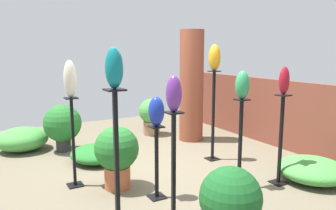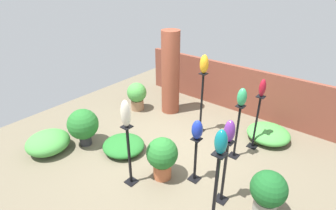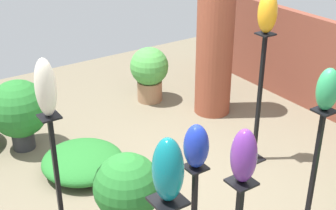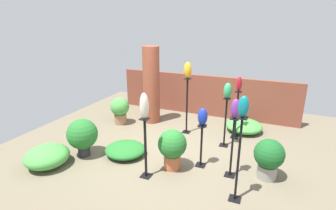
{
  "view_description": "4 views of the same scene",
  "coord_description": "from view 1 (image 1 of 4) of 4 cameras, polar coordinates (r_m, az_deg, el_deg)",
  "views": [
    {
      "loc": [
        4.17,
        -2.11,
        1.8
      ],
      "look_at": [
        -0.29,
        0.4,
        0.95
      ],
      "focal_mm": 35.0,
      "sensor_mm": 36.0,
      "label": 1
    },
    {
      "loc": [
        2.73,
        -3.57,
        3.47
      ],
      "look_at": [
        -0.17,
        0.02,
        1.11
      ],
      "focal_mm": 28.0,
      "sensor_mm": 36.0,
      "label": 2
    },
    {
      "loc": [
        3.12,
        -2.19,
        2.9
      ],
      "look_at": [
        -0.15,
        0.01,
        0.96
      ],
      "focal_mm": 50.0,
      "sensor_mm": 36.0,
      "label": 3
    },
    {
      "loc": [
        2.02,
        -5.05,
        2.91
      ],
      "look_at": [
        -0.15,
        0.06,
        1.09
      ],
      "focal_mm": 28.0,
      "sensor_mm": 36.0,
      "label": 4
    }
  ],
  "objects": [
    {
      "name": "potted_plant_back_center",
      "position": [
        6.19,
        -17.89,
        -3.21
      ],
      "size": [
        0.67,
        0.67,
        0.85
      ],
      "color": "#2D2D33",
      "rests_on": "ground"
    },
    {
      "name": "pedestal_jade",
      "position": [
        4.43,
        12.44,
        -7.28
      ],
      "size": [
        0.2,
        0.2,
        1.19
      ],
      "color": "black",
      "rests_on": "ground"
    },
    {
      "name": "potted_plant_front_right",
      "position": [
        3.1,
        10.78,
        -16.61
      ],
      "size": [
        0.57,
        0.57,
        0.79
      ],
      "color": "gray",
      "rests_on": "ground"
    },
    {
      "name": "foliage_bed_east",
      "position": [
        6.56,
        -24.04,
        -5.44
      ],
      "size": [
        0.88,
        0.91,
        0.42
      ],
      "primitive_type": "ellipsoid",
      "color": "#479942",
      "rests_on": "ground"
    },
    {
      "name": "art_vase_violet",
      "position": [
        3.24,
        1.01,
        2.01
      ],
      "size": [
        0.17,
        0.16,
        0.37
      ],
      "primitive_type": "ellipsoid",
      "color": "#6B2D8C",
      "rests_on": "pedestal_violet"
    },
    {
      "name": "art_vase_amber",
      "position": [
        5.33,
        8.12,
        8.18
      ],
      "size": [
        0.19,
        0.19,
        0.42
      ],
      "primitive_type": "ellipsoid",
      "color": "orange",
      "rests_on": "pedestal_amber"
    },
    {
      "name": "brick_pillar",
      "position": [
        6.57,
        4.1,
        3.33
      ],
      "size": [
        0.48,
        0.48,
        2.21
      ],
      "primitive_type": "cylinder",
      "color": "brown",
      "rests_on": "ground"
    },
    {
      "name": "foliage_bed_center",
      "position": [
        5.09,
        23.84,
        -10.26
      ],
      "size": [
        0.96,
        0.94,
        0.32
      ],
      "primitive_type": "ellipsoid",
      "color": "#479942",
      "rests_on": "ground"
    },
    {
      "name": "pedestal_ruby",
      "position": [
        4.7,
        19.0,
        -6.36
      ],
      "size": [
        0.2,
        0.2,
        1.23
      ],
      "color": "black",
      "rests_on": "ground"
    },
    {
      "name": "art_vase_teal",
      "position": [
        2.73,
        -9.37,
        6.36
      ],
      "size": [
        0.16,
        0.15,
        0.34
      ],
      "primitive_type": "ellipsoid",
      "color": "#0F727A",
      "rests_on": "pedestal_teal"
    },
    {
      "name": "pedestal_violet",
      "position": [
        3.45,
        0.97,
        -11.86
      ],
      "size": [
        0.2,
        0.2,
        1.2
      ],
      "color": "black",
      "rests_on": "ground"
    },
    {
      "name": "art_vase_jade",
      "position": [
        4.27,
        12.83,
        3.43
      ],
      "size": [
        0.18,
        0.18,
        0.36
      ],
      "primitive_type": "ellipsoid",
      "color": "#2D9356",
      "rests_on": "pedestal_jade"
    },
    {
      "name": "art_vase_cobalt",
      "position": [
        3.9,
        -2.05,
        -1.12
      ],
      "size": [
        0.2,
        0.19,
        0.36
      ],
      "primitive_type": "ellipsoid",
      "color": "#192D9E",
      "rests_on": "pedestal_cobalt"
    },
    {
      "name": "ground_plane",
      "position": [
        5.01,
        -2.39,
        -11.65
      ],
      "size": [
        8.0,
        8.0,
        0.0
      ],
      "primitive_type": "plane",
      "color": "#6B604C"
    },
    {
      "name": "art_vase_ivory",
      "position": [
        4.39,
        -16.68,
        4.38
      ],
      "size": [
        0.16,
        0.17,
        0.48
      ],
      "primitive_type": "ellipsoid",
      "color": "beige",
      "rests_on": "pedestal_ivory"
    },
    {
      "name": "potted_plant_mid_left",
      "position": [
        7.07,
        -2.91,
        -1.62
      ],
      "size": [
        0.54,
        0.54,
        0.78
      ],
      "color": "#936B4C",
      "rests_on": "ground"
    },
    {
      "name": "pedestal_cobalt",
      "position": [
        4.08,
        -1.99,
        -10.54
      ],
      "size": [
        0.2,
        0.2,
        0.91
      ],
      "color": "black",
      "rests_on": "ground"
    },
    {
      "name": "brick_wall_back",
      "position": [
        6.45,
        19.24,
        -1.52
      ],
      "size": [
        5.6,
        0.12,
        1.27
      ],
      "primitive_type": "cube",
      "color": "brown",
      "rests_on": "ground"
    },
    {
      "name": "pedestal_amber",
      "position": [
        5.45,
        7.87,
        -2.46
      ],
      "size": [
        0.2,
        0.2,
        1.48
      ],
      "color": "black",
      "rests_on": "ground"
    },
    {
      "name": "pedestal_ivory",
      "position": [
        4.55,
        -16.15,
        -6.9
      ],
      "size": [
        0.2,
        0.2,
        1.21
      ],
      "color": "black",
      "rests_on": "ground"
    },
    {
      "name": "pedestal_teal",
      "position": [
        2.95,
        -8.86,
        -12.86
      ],
      "size": [
        0.2,
        0.2,
        1.49
      ],
      "color": "black",
      "rests_on": "ground"
    },
    {
      "name": "foliage_bed_west",
      "position": [
        5.57,
        -12.16,
        -8.25
      ],
      "size": [
        0.91,
        0.88,
        0.26
      ],
      "primitive_type": "ellipsoid",
      "color": "#236B28",
      "rests_on": "ground"
    },
    {
      "name": "art_vase_ruby",
      "position": [
        4.55,
        19.58,
        4.03
      ],
      "size": [
        0.13,
        0.14,
        0.37
      ],
      "primitive_type": "ellipsoid",
      "color": "maroon",
      "rests_on": "pedestal_ruby"
    },
    {
      "name": "potted_plant_walkway_edge",
      "position": [
        4.37,
        -8.91,
        -8.21
      ],
      "size": [
        0.58,
        0.58,
        0.84
      ],
      "color": "#B25B38",
      "rests_on": "ground"
    }
  ]
}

